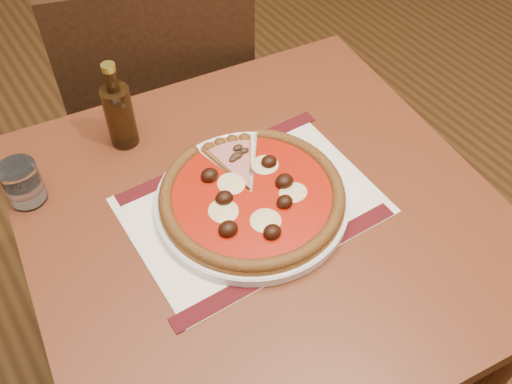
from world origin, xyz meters
TOP-DOWN VIEW (x-y plane):
  - table at (0.35, 0.30)m, footprint 0.90×0.90m
  - chair_far at (0.43, 0.90)m, footprint 0.56×0.56m
  - placemat at (0.34, 0.32)m, footprint 0.43×0.31m
  - plate at (0.34, 0.32)m, footprint 0.34×0.34m
  - pizza at (0.34, 0.32)m, footprint 0.32×0.32m
  - ham_slice at (0.37, 0.40)m, footprint 0.10×0.14m
  - water_glass at (0.02, 0.56)m, footprint 0.07×0.07m
  - bottle at (0.22, 0.60)m, footprint 0.05×0.05m

SIDE VIEW (x-z plane):
  - chair_far at x=0.43m, z-range 0.07..1.00m
  - table at x=0.35m, z-range 0.27..1.02m
  - placemat at x=0.34m, z-range 0.75..0.75m
  - plate at x=0.34m, z-range 0.75..0.77m
  - ham_slice at x=0.37m, z-range 0.77..0.79m
  - pizza at x=0.34m, z-range 0.76..0.80m
  - water_glass at x=0.02m, z-range 0.75..0.83m
  - bottle at x=0.22m, z-range 0.73..0.91m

